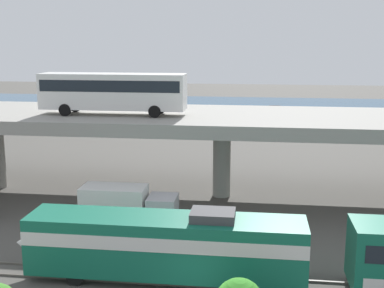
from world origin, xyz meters
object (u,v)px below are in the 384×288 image
at_px(service_truck_west, 126,206).
at_px(parked_car_0, 274,111).
at_px(train_locomotive, 152,242).
at_px(parked_car_2, 88,110).
at_px(parked_car_1, 31,110).
at_px(transit_bus_on_overpass, 113,90).

xyz_separation_m(service_truck_west, parked_car_0, (11.50, 44.47, 0.87)).
relative_size(train_locomotive, parked_car_0, 4.08).
xyz_separation_m(train_locomotive, service_truck_west, (-3.44, 7.55, -0.56)).
height_order(train_locomotive, parked_car_2, train_locomotive).
bearing_deg(parked_car_2, parked_car_1, 8.82).
bearing_deg(train_locomotive, parked_car_2, -67.55).
distance_m(train_locomotive, parked_car_1, 56.13).
height_order(transit_bus_on_overpass, parked_car_0, transit_bus_on_overpass).
distance_m(service_truck_west, parked_car_0, 45.94).
height_order(transit_bus_on_overpass, parked_car_1, transit_bus_on_overpass).
height_order(service_truck_west, parked_car_1, parked_car_1).
bearing_deg(parked_car_2, transit_bus_on_overpass, 112.19).
bearing_deg(parked_car_1, parked_car_2, 8.82).
xyz_separation_m(transit_bus_on_overpass, parked_car_2, (-14.21, 34.82, -6.67)).
bearing_deg(parked_car_0, parked_car_2, 5.36).
bearing_deg(service_truck_west, train_locomotive, -65.49).
distance_m(train_locomotive, service_truck_west, 8.32).
height_order(service_truck_west, parked_car_2, parked_car_2).
relative_size(parked_car_0, parked_car_2, 0.87).
relative_size(parked_car_0, parked_car_1, 0.87).
relative_size(service_truck_west, parked_car_1, 1.46).
bearing_deg(transit_bus_on_overpass, service_truck_west, -68.54).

